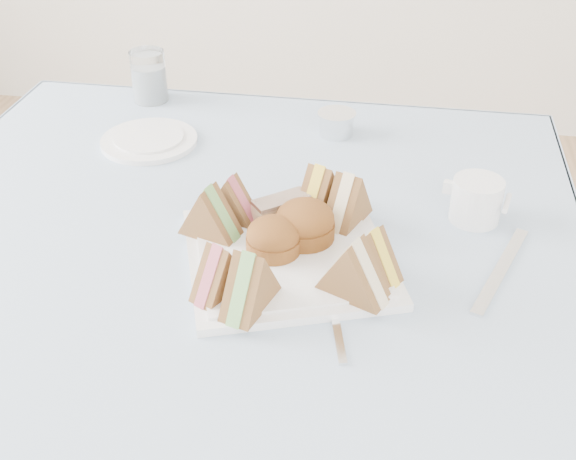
% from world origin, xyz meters
% --- Properties ---
extents(table, '(0.90, 0.90, 0.74)m').
position_xyz_m(table, '(0.00, 0.00, 0.37)').
color(table, brown).
rests_on(table, floor).
extents(tablecloth, '(1.02, 1.02, 0.01)m').
position_xyz_m(tablecloth, '(0.00, 0.00, 0.74)').
color(tablecloth, '#A6C5E2').
rests_on(tablecloth, table).
extents(serving_plate, '(0.34, 0.34, 0.01)m').
position_xyz_m(serving_plate, '(0.10, -0.02, 0.75)').
color(serving_plate, white).
rests_on(serving_plate, tablecloth).
extents(sandwich_fl_a, '(0.07, 0.09, 0.07)m').
position_xyz_m(sandwich_fl_a, '(0.03, -0.12, 0.79)').
color(sandwich_fl_a, olive).
rests_on(sandwich_fl_a, serving_plate).
extents(sandwich_fl_b, '(0.07, 0.10, 0.08)m').
position_xyz_m(sandwich_fl_b, '(0.07, -0.14, 0.80)').
color(sandwich_fl_b, olive).
rests_on(sandwich_fl_b, serving_plate).
extents(sandwich_fr_a, '(0.09, 0.07, 0.07)m').
position_xyz_m(sandwich_fr_a, '(0.21, -0.05, 0.79)').
color(sandwich_fr_a, olive).
rests_on(sandwich_fr_a, serving_plate).
extents(sandwich_fr_b, '(0.10, 0.08, 0.08)m').
position_xyz_m(sandwich_fr_b, '(0.19, -0.09, 0.80)').
color(sandwich_fr_b, olive).
rests_on(sandwich_fr_b, serving_plate).
extents(sandwich_bl_a, '(0.10, 0.07, 0.08)m').
position_xyz_m(sandwich_bl_a, '(-0.02, 0.00, 0.80)').
color(sandwich_bl_a, olive).
rests_on(sandwich_bl_a, serving_plate).
extents(sandwich_bl_b, '(0.09, 0.06, 0.07)m').
position_xyz_m(sandwich_bl_b, '(0.00, 0.05, 0.79)').
color(sandwich_bl_b, olive).
rests_on(sandwich_bl_b, serving_plate).
extents(sandwich_br_a, '(0.07, 0.10, 0.08)m').
position_xyz_m(sandwich_br_a, '(0.17, 0.07, 0.80)').
color(sandwich_br_a, olive).
rests_on(sandwich_br_a, serving_plate).
extents(sandwich_br_b, '(0.07, 0.09, 0.08)m').
position_xyz_m(sandwich_br_b, '(0.12, 0.09, 0.80)').
color(sandwich_br_b, olive).
rests_on(sandwich_br_b, serving_plate).
extents(scone_left, '(0.10, 0.10, 0.05)m').
position_xyz_m(scone_left, '(0.08, -0.03, 0.78)').
color(scone_left, brown).
rests_on(scone_left, serving_plate).
extents(scone_right, '(0.12, 0.12, 0.06)m').
position_xyz_m(scone_right, '(0.11, 0.01, 0.79)').
color(scone_right, brown).
rests_on(scone_right, serving_plate).
extents(pastry_slice, '(0.08, 0.08, 0.04)m').
position_xyz_m(pastry_slice, '(0.07, 0.05, 0.78)').
color(pastry_slice, beige).
rests_on(pastry_slice, serving_plate).
extents(side_plate, '(0.20, 0.20, 0.01)m').
position_xyz_m(side_plate, '(-0.20, 0.28, 0.75)').
color(side_plate, white).
rests_on(side_plate, tablecloth).
extents(water_glass, '(0.08, 0.08, 0.10)m').
position_xyz_m(water_glass, '(-0.26, 0.45, 0.80)').
color(water_glass, white).
rests_on(water_glass, tablecloth).
extents(tea_strainer, '(0.09, 0.09, 0.04)m').
position_xyz_m(tea_strainer, '(0.12, 0.37, 0.77)').
color(tea_strainer, silver).
rests_on(tea_strainer, tablecloth).
extents(knife, '(0.09, 0.20, 0.00)m').
position_xyz_m(knife, '(0.38, -0.00, 0.75)').
color(knife, silver).
rests_on(knife, tablecloth).
extents(fork, '(0.05, 0.17, 0.00)m').
position_xyz_m(fork, '(0.17, -0.12, 0.75)').
color(fork, silver).
rests_on(fork, tablecloth).
extents(creamer_jug, '(0.09, 0.09, 0.06)m').
position_xyz_m(creamer_jug, '(0.35, 0.12, 0.78)').
color(creamer_jug, white).
rests_on(creamer_jug, tablecloth).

